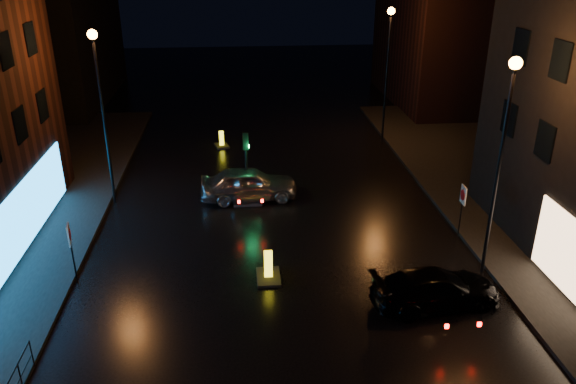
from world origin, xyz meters
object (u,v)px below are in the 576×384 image
silver_hatchback (249,184)px  bollard_far (222,143)px  road_sign_right (463,199)px  bollard_near (268,272)px  dark_sedan (436,289)px  road_sign_left (70,240)px  traffic_signal (247,188)px

silver_hatchback → bollard_far: (-1.50, 8.16, -0.59)m
road_sign_right → bollard_near: bearing=19.1°
dark_sedan → road_sign_right: 5.65m
bollard_far → road_sign_left: bearing=-123.2°
road_sign_right → dark_sedan: bearing=63.1°
dark_sedan → bollard_near: dark_sedan is taller
traffic_signal → silver_hatchback: bearing=-67.0°
traffic_signal → dark_sedan: traffic_signal is taller
silver_hatchback → dark_sedan: size_ratio=1.04×
traffic_signal → bollard_far: bearing=100.1°
silver_hatchback → road_sign_left: (-6.79, -7.00, 0.98)m
silver_hatchback → bollard_near: (0.51, -7.49, -0.56)m
silver_hatchback → dark_sedan: bearing=-150.0°
silver_hatchback → road_sign_right: (9.00, -4.95, 1.01)m
bollard_near → bollard_far: 15.77m
road_sign_left → road_sign_right: 15.93m
bollard_far → bollard_near: bearing=-96.6°
traffic_signal → bollard_near: bearing=-85.5°
bollard_near → road_sign_right: road_sign_right is taller
traffic_signal → road_sign_left: traffic_signal is taller
dark_sedan → bollard_near: 6.23m
dark_sedan → traffic_signal: bearing=26.7°
traffic_signal → bollard_near: size_ratio=2.55×
traffic_signal → bollard_far: 8.07m
traffic_signal → road_sign_right: (9.10, -5.17, 1.32)m
traffic_signal → road_sign_left: 9.93m
traffic_signal → silver_hatchback: 0.39m
road_sign_left → dark_sedan: bearing=-22.9°
traffic_signal → dark_sedan: (6.39, -9.99, 0.17)m
silver_hatchback → road_sign_left: 9.80m
traffic_signal → bollard_near: 7.74m
traffic_signal → silver_hatchback: traffic_signal is taller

